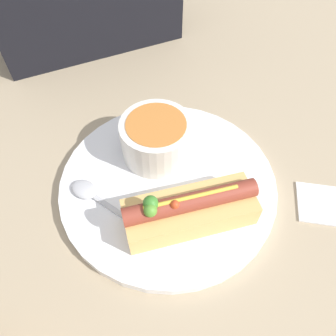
% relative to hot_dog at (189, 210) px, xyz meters
% --- Properties ---
extents(ground_plane, '(4.00, 4.00, 0.00)m').
position_rel_hot_dog_xyz_m(ground_plane, '(0.00, 0.06, -0.04)').
color(ground_plane, tan).
extents(dinner_plate, '(0.29, 0.29, 0.01)m').
position_rel_hot_dog_xyz_m(dinner_plate, '(0.00, 0.06, -0.03)').
color(dinner_plate, white).
rests_on(dinner_plate, ground_plane).
extents(hot_dog, '(0.17, 0.08, 0.06)m').
position_rel_hot_dog_xyz_m(hot_dog, '(0.00, 0.00, 0.00)').
color(hot_dog, '#DBAD60').
rests_on(hot_dog, dinner_plate).
extents(soup_bowl, '(0.10, 0.10, 0.06)m').
position_rel_hot_dog_xyz_m(soup_bowl, '(0.01, 0.12, 0.01)').
color(soup_bowl, silver).
rests_on(soup_bowl, dinner_plate).
extents(spoon, '(0.09, 0.14, 0.01)m').
position_rel_hot_dog_xyz_m(spoon, '(-0.10, 0.08, -0.02)').
color(spoon, '#B7B7BC').
rests_on(spoon, dinner_plate).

